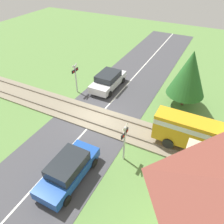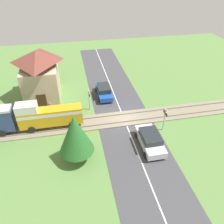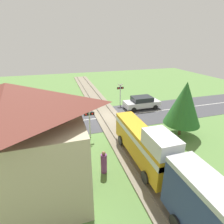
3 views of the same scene
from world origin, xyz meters
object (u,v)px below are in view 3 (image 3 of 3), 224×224
Objects in this scene: crossing_signal_east_approach at (89,118)px; station_building at (21,151)px; car_near_crossing at (142,102)px; pedestrian_by_station at (104,163)px; crossing_signal_west_approach at (120,91)px; car_far_side at (56,123)px.

crossing_signal_east_approach is 0.44× the size of station_building.
station_building reaches higher than car_near_crossing.
pedestrian_by_station reaches higher than car_near_crossing.
pedestrian_by_station is at bearing 90.31° from crossing_signal_east_approach.
station_building is (4.25, 5.69, 1.31)m from crossing_signal_east_approach.
car_far_side is at bearing 31.70° from crossing_signal_west_approach.
crossing_signal_west_approach is 1.77× the size of pedestrian_by_station.
car_far_side is 9.82m from crossing_signal_west_approach.
station_building is (1.40, 7.94, 2.35)m from car_far_side.
crossing_signal_west_approach is at bearing -148.30° from car_far_side.
crossing_signal_west_approach and crossing_signal_east_approach have the same top height.
station_building is at bearing 53.39° from crossing_signal_west_approach.
crossing_signal_west_approach is 0.44× the size of station_building.
crossing_signal_east_approach is at bearing 34.24° from car_near_crossing.
crossing_signal_west_approach is (-8.31, -5.13, 1.04)m from car_far_side.
car_near_crossing is at bearing 132.64° from crossing_signal_west_approach.
crossing_signal_west_approach is 9.19m from crossing_signal_east_approach.
station_building is 4.01× the size of pedestrian_by_station.
crossing_signal_east_approach is (7.54, 5.13, 1.03)m from car_near_crossing.
car_near_crossing is 9.18m from crossing_signal_east_approach.
station_building reaches higher than crossing_signal_east_approach.
pedestrian_by_station reaches higher than car_far_side.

